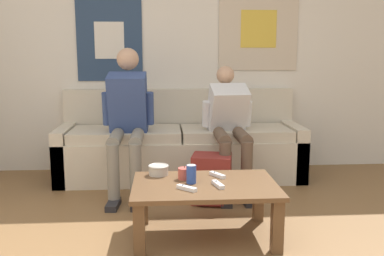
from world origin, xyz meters
name	(u,v)px	position (x,y,z in m)	size (l,w,h in m)	color
wall_back	(174,48)	(0.00, 2.68, 1.28)	(10.00, 0.07, 2.55)	silver
couch	(181,148)	(0.05, 2.32, 0.29)	(2.37, 0.73, 0.86)	beige
coffee_table	(205,193)	(0.15, 0.86, 0.31)	(0.96, 0.64, 0.37)	brown
person_seated_adult	(127,114)	(-0.44, 1.94, 0.69)	(0.47, 0.92, 1.27)	gray
person_seated_teen	(229,122)	(0.48, 1.95, 0.61)	(0.47, 0.95, 1.11)	brown
backpack	(211,180)	(0.27, 1.54, 0.19)	(0.36, 0.34, 0.40)	maroon
ceramic_bowl	(158,169)	(-0.16, 1.09, 0.41)	(0.15, 0.15, 0.07)	#B7B2A8
pillar_candle	(185,173)	(0.02, 0.98, 0.41)	(0.09, 0.09, 0.09)	#B24C42
drink_can_blue	(191,174)	(0.06, 0.88, 0.44)	(0.07, 0.07, 0.12)	#28479E
game_controller_near_left	(217,175)	(0.26, 1.02, 0.39)	(0.11, 0.14, 0.03)	white
game_controller_near_right	(218,184)	(0.23, 0.80, 0.39)	(0.07, 0.15, 0.03)	white
game_controller_far_center	(187,188)	(0.02, 0.74, 0.39)	(0.13, 0.12, 0.03)	white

